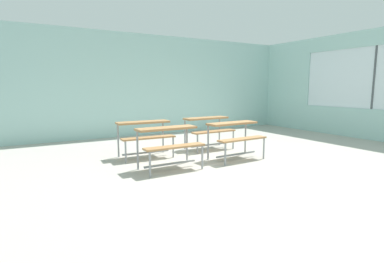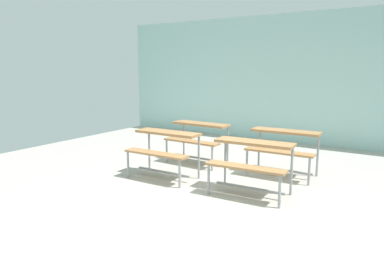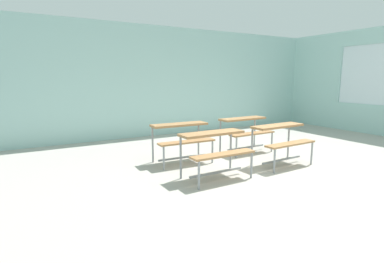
# 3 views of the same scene
# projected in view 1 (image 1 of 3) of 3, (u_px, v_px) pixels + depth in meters

# --- Properties ---
(ground) EXTENTS (10.00, 9.00, 0.05)m
(ground) POSITION_uv_depth(u_px,v_px,m) (239.00, 169.00, 5.47)
(ground) COLOR #ADA89E
(wall_back) EXTENTS (10.00, 0.12, 3.00)m
(wall_back) POSITION_uv_depth(u_px,v_px,m) (146.00, 85.00, 9.10)
(wall_back) COLOR #A8D1CC
(wall_back) RESTS_ON ground
(desk_bench_r0c0) EXTENTS (1.11, 0.60, 0.74)m
(desk_bench_r0c0) POSITION_uv_depth(u_px,v_px,m) (169.00, 138.00, 5.29)
(desk_bench_r0c0) COLOR #A87547
(desk_bench_r0c0) RESTS_ON ground
(desk_bench_r0c1) EXTENTS (1.13, 0.64, 0.74)m
(desk_bench_r0c1) POSITION_uv_depth(u_px,v_px,m) (236.00, 131.00, 6.04)
(desk_bench_r0c1) COLOR #A87547
(desk_bench_r0c1) RESTS_ON ground
(desk_bench_r1c0) EXTENTS (1.12, 0.63, 0.74)m
(desk_bench_r1c0) POSITION_uv_depth(u_px,v_px,m) (145.00, 130.00, 6.20)
(desk_bench_r1c0) COLOR #A87547
(desk_bench_r1c0) RESTS_ON ground
(desk_bench_r1c1) EXTENTS (1.11, 0.61, 0.74)m
(desk_bench_r1c1) POSITION_uv_depth(u_px,v_px,m) (209.00, 125.00, 7.04)
(desk_bench_r1c1) COLOR #A87547
(desk_bench_r1c1) RESTS_ON ground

